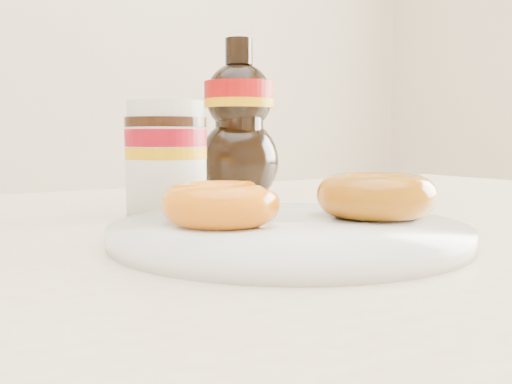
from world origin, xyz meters
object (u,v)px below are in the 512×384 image
donut_bitten (221,204)px  nutella_jar (166,154)px  plate (288,231)px  syrup_bottle (239,120)px  donut_whole (376,195)px  dining_table (262,317)px

donut_bitten → nutella_jar: nutella_jar is taller
nutella_jar → plate: bearing=-81.5°
plate → donut_bitten: (-0.05, 0.02, 0.02)m
plate → donut_bitten: bearing=154.0°
syrup_bottle → donut_bitten: bearing=-121.9°
plate → donut_whole: 0.09m
donut_bitten → donut_whole: donut_whole is taller
plate → nutella_jar: nutella_jar is taller
nutella_jar → syrup_bottle: bearing=33.0°
dining_table → donut_whole: donut_whole is taller
dining_table → donut_whole: (0.07, -0.07, 0.12)m
donut_bitten → donut_whole: size_ratio=0.91×
dining_table → syrup_bottle: 0.30m
plate → donut_bitten: size_ratio=3.04×
plate → syrup_bottle: bearing=68.4°
plate → dining_table: bearing=77.1°
donut_bitten → syrup_bottle: (0.16, 0.25, 0.07)m
nutella_jar → syrup_bottle: 0.17m
donut_bitten → syrup_bottle: size_ratio=0.45×
donut_whole → donut_bitten: bearing=168.5°
donut_whole → nutella_jar: size_ratio=0.86×
plate → donut_whole: bearing=-2.9°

